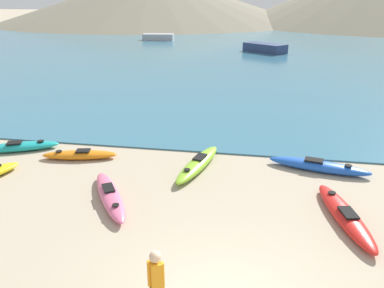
% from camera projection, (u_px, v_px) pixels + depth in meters
% --- Properties ---
extents(bay_water, '(160.00, 70.00, 0.06)m').
position_uv_depth(bay_water, '(256.00, 47.00, 46.56)').
color(bay_water, teal).
rests_on(bay_water, ground_plane).
extents(kayak_on_sand_0, '(1.36, 3.51, 0.37)m').
position_uv_depth(kayak_on_sand_0, '(345.00, 215.00, 10.17)').
color(kayak_on_sand_0, red).
rests_on(kayak_on_sand_0, ground_plane).
extents(kayak_on_sand_1, '(2.87, 1.21, 0.34)m').
position_uv_depth(kayak_on_sand_1, '(80.00, 155.00, 14.13)').
color(kayak_on_sand_1, orange).
rests_on(kayak_on_sand_1, ground_plane).
extents(kayak_on_sand_3, '(2.22, 3.06, 0.36)m').
position_uv_depth(kayak_on_sand_3, '(110.00, 195.00, 11.19)').
color(kayak_on_sand_3, '#E5668C').
rests_on(kayak_on_sand_3, ground_plane).
extents(kayak_on_sand_4, '(3.07, 1.87, 0.37)m').
position_uv_depth(kayak_on_sand_4, '(19.00, 147.00, 14.88)').
color(kayak_on_sand_4, teal).
rests_on(kayak_on_sand_4, ground_plane).
extents(kayak_on_sand_5, '(3.53, 1.44, 0.40)m').
position_uv_depth(kayak_on_sand_5, '(319.00, 166.00, 13.13)').
color(kayak_on_sand_5, blue).
rests_on(kayak_on_sand_5, ground_plane).
extents(kayak_on_sand_6, '(1.43, 3.53, 0.39)m').
position_uv_depth(kayak_on_sand_6, '(198.00, 164.00, 13.31)').
color(kayak_on_sand_6, '#8CCC2D').
rests_on(kayak_on_sand_6, ground_plane).
extents(person_near_foreground, '(0.32, 0.27, 1.57)m').
position_uv_depth(person_near_foreground, '(156.00, 283.00, 6.71)').
color(person_near_foreground, '#4C4C4C').
rests_on(person_near_foreground, ground_plane).
extents(moored_boat_0, '(4.57, 2.62, 0.86)m').
position_uv_depth(moored_boat_0, '(158.00, 37.00, 54.00)').
color(moored_boat_0, '#B2B2B7').
rests_on(moored_boat_0, bay_water).
extents(moored_boat_2, '(4.99, 4.65, 0.95)m').
position_uv_depth(moored_boat_2, '(265.00, 48.00, 41.64)').
color(moored_boat_2, navy).
rests_on(moored_boat_2, bay_water).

